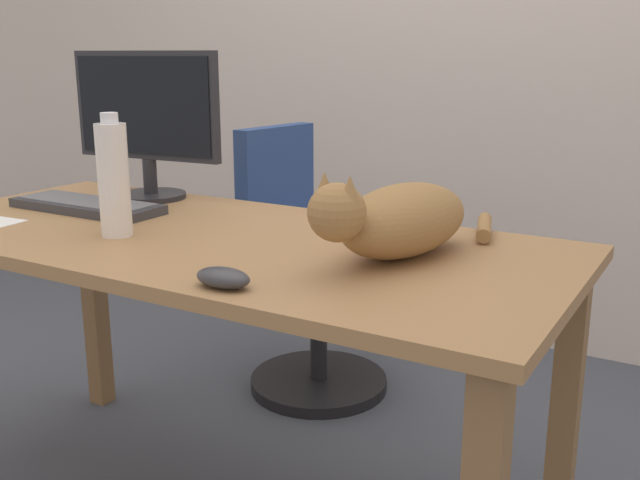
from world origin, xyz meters
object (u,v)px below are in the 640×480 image
at_px(office_chair, 307,279).
at_px(water_bottle, 114,179).
at_px(monitor, 146,119).
at_px(keyboard, 87,205).
at_px(cat, 398,219).
at_px(computer_mouse, 223,278).

relative_size(office_chair, water_bottle, 3.26).
bearing_deg(monitor, keyboard, -98.31).
relative_size(monitor, water_bottle, 1.71).
relative_size(monitor, cat, 0.80).
height_order(keyboard, cat, cat).
relative_size(office_chair, keyboard, 2.08).
bearing_deg(office_chair, cat, -47.87).
bearing_deg(keyboard, water_bottle, -30.22).
bearing_deg(office_chair, keyboard, -108.23).
height_order(office_chair, monitor, monitor).
distance_m(office_chair, cat, 1.09).
relative_size(office_chair, monitor, 1.90).
bearing_deg(keyboard, office_chair, 71.77).
bearing_deg(cat, office_chair, 132.13).
height_order(monitor, water_bottle, monitor).
relative_size(computer_mouse, water_bottle, 0.39).
height_order(monitor, keyboard, monitor).
bearing_deg(monitor, office_chair, 68.01).
distance_m(office_chair, computer_mouse, 1.24).
xyz_separation_m(office_chair, keyboard, (-0.24, -0.73, 0.37)).
bearing_deg(office_chair, water_bottle, -87.80).
bearing_deg(monitor, water_bottle, -56.66).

